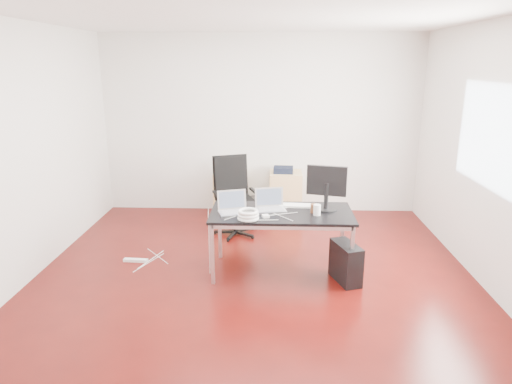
{
  "coord_description": "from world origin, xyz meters",
  "views": [
    {
      "loc": [
        0.21,
        -4.73,
        2.35
      ],
      "look_at": [
        0.0,
        0.55,
        0.85
      ],
      "focal_mm": 32.0,
      "sensor_mm": 36.0,
      "label": 1
    }
  ],
  "objects_px": {
    "office_chair": "(233,192)",
    "pc_tower": "(346,263)",
    "desk": "(282,216)",
    "filing_cabinet_left": "(231,193)",
    "filing_cabinet_right": "(285,194)"
  },
  "relations": [
    {
      "from": "desk",
      "to": "pc_tower",
      "type": "height_order",
      "value": "desk"
    },
    {
      "from": "desk",
      "to": "pc_tower",
      "type": "bearing_deg",
      "value": -17.21
    },
    {
      "from": "desk",
      "to": "pc_tower",
      "type": "xyz_separation_m",
      "value": [
        0.71,
        -0.22,
        -0.46
      ]
    },
    {
      "from": "desk",
      "to": "office_chair",
      "type": "bearing_deg",
      "value": 117.92
    },
    {
      "from": "desk",
      "to": "filing_cabinet_right",
      "type": "distance_m",
      "value": 2.09
    },
    {
      "from": "office_chair",
      "to": "pc_tower",
      "type": "distance_m",
      "value": 2.04
    },
    {
      "from": "office_chair",
      "to": "filing_cabinet_right",
      "type": "bearing_deg",
      "value": 27.37
    },
    {
      "from": "office_chair",
      "to": "pc_tower",
      "type": "height_order",
      "value": "office_chair"
    },
    {
      "from": "desk",
      "to": "filing_cabinet_left",
      "type": "relative_size",
      "value": 2.29
    },
    {
      "from": "filing_cabinet_left",
      "to": "desk",
      "type": "bearing_deg",
      "value": -69.32
    },
    {
      "from": "desk",
      "to": "filing_cabinet_left",
      "type": "distance_m",
      "value": 2.23
    },
    {
      "from": "filing_cabinet_right",
      "to": "office_chair",
      "type": "bearing_deg",
      "value": -132.31
    },
    {
      "from": "filing_cabinet_right",
      "to": "pc_tower",
      "type": "distance_m",
      "value": 2.37
    },
    {
      "from": "filing_cabinet_left",
      "to": "pc_tower",
      "type": "distance_m",
      "value": 2.73
    },
    {
      "from": "filing_cabinet_left",
      "to": "pc_tower",
      "type": "bearing_deg",
      "value": -56.83
    }
  ]
}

